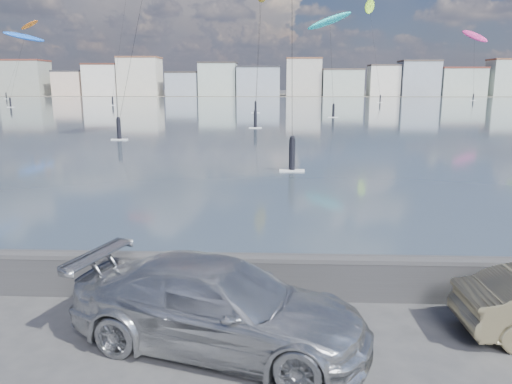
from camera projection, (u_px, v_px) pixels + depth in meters
ground at (190, 360)px, 8.85m from camera, size 700.00×700.00×0.00m
bay_water at (270, 108)px, 98.15m from camera, size 500.00×177.00×0.00m
far_shore_strip at (275, 95)px, 204.03m from camera, size 500.00×60.00×0.00m
seawall at (210, 273)px, 11.36m from camera, size 400.00×0.36×1.08m
far_buildings at (278, 80)px, 189.03m from camera, size 240.79×13.26×14.60m
car_silver at (219, 306)px, 9.16m from camera, size 6.01×3.80×1.62m
kitesurfer_0 at (370, 8)px, 130.52m from camera, size 4.59×15.95×27.38m
kitesurfer_6 at (475, 37)px, 148.74m from camera, size 8.10×18.76×21.52m
kitesurfer_8 at (29, 27)px, 161.82m from camera, size 7.69×15.57×25.06m
kitesurfer_12 at (24, 37)px, 112.96m from camera, size 8.01×20.84×16.62m
kitesurfer_13 at (330, 22)px, 75.98m from camera, size 7.99×11.21×16.30m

